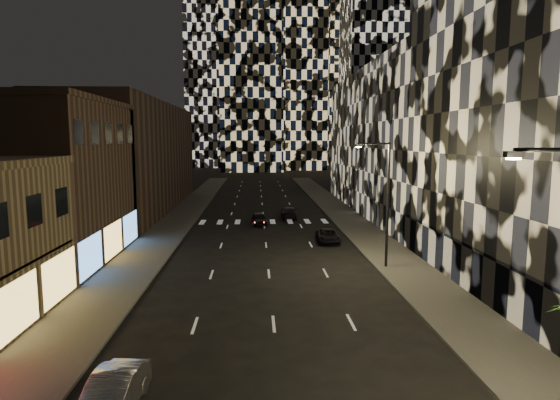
{
  "coord_description": "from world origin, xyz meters",
  "views": [
    {
      "loc": [
        -0.84,
        -2.84,
        9.34
      ],
      "look_at": [
        0.48,
        22.94,
        6.0
      ],
      "focal_mm": 30.0,
      "sensor_mm": 36.0,
      "label": 1
    }
  ],
  "objects": [
    {
      "name": "sidewalk_left",
      "position": [
        -10.0,
        50.0,
        0.07
      ],
      "size": [
        4.0,
        120.0,
        0.15
      ],
      "primitive_type": "cube",
      "color": "#47443F",
      "rests_on": "ground"
    },
    {
      "name": "sidewalk_right",
      "position": [
        10.0,
        50.0,
        0.07
      ],
      "size": [
        4.0,
        120.0,
        0.15
      ],
      "primitive_type": "cube",
      "color": "#47443F",
      "rests_on": "ground"
    },
    {
      "name": "curb_left",
      "position": [
        -7.9,
        50.0,
        0.07
      ],
      "size": [
        0.2,
        120.0,
        0.15
      ],
      "primitive_type": "cube",
      "color": "#4C4C47",
      "rests_on": "ground"
    },
    {
      "name": "curb_right",
      "position": [
        7.9,
        50.0,
        0.07
      ],
      "size": [
        0.2,
        120.0,
        0.15
      ],
      "primitive_type": "cube",
      "color": "#4C4C47",
      "rests_on": "ground"
    },
    {
      "name": "retail_brown",
      "position": [
        -17.0,
        33.5,
        6.0
      ],
      "size": [
        10.0,
        15.0,
        12.0
      ],
      "primitive_type": "cube",
      "color": "#493429",
      "rests_on": "ground"
    },
    {
      "name": "retail_filler_left",
      "position": [
        -17.0,
        60.0,
        7.0
      ],
      "size": [
        10.0,
        40.0,
        14.0
      ],
      "primitive_type": "cube",
      "color": "#493429",
      "rests_on": "ground"
    },
    {
      "name": "midrise_base",
      "position": [
        12.3,
        24.5,
        1.5
      ],
      "size": [
        0.6,
        25.0,
        3.0
      ],
      "primitive_type": "cube",
      "color": "#383838",
      "rests_on": "ground"
    },
    {
      "name": "midrise_filler_right",
      "position": [
        20.0,
        57.0,
        9.0
      ],
      "size": [
        16.0,
        40.0,
        18.0
      ],
      "primitive_type": "cube",
      "color": "#232326",
      "rests_on": "ground"
    },
    {
      "name": "tower_center_low",
      "position": [
        -2.0,
        140.0,
        47.5
      ],
      "size": [
        18.0,
        18.0,
        95.0
      ],
      "primitive_type": "cube",
      "color": "black",
      "rests_on": "ground"
    },
    {
      "name": "streetlight_far",
      "position": [
        8.35,
        30.0,
        5.35
      ],
      "size": [
        2.55,
        0.25,
        9.0
      ],
      "color": "black",
      "rests_on": "sidewalk_right"
    },
    {
      "name": "car_silver_parked",
      "position": [
        -5.8,
        12.36,
        0.7
      ],
      "size": [
        1.79,
        4.35,
        1.4
      ],
      "primitive_type": "imported",
      "rotation": [
        0.0,
        0.0,
        -0.07
      ],
      "color": "gray",
      "rests_on": "ground"
    },
    {
      "name": "car_dark_midlane",
      "position": [
        -0.54,
        48.1,
        0.66
      ],
      "size": [
        1.89,
        3.99,
        1.32
      ],
      "primitive_type": "imported",
      "rotation": [
        0.0,
        0.0,
        0.09
      ],
      "color": "black",
      "rests_on": "ground"
    },
    {
      "name": "car_dark_oncoming",
      "position": [
        3.05,
        52.32,
        0.67
      ],
      "size": [
        2.02,
        4.68,
        1.34
      ],
      "primitive_type": "imported",
      "rotation": [
        0.0,
        0.0,
        3.11
      ],
      "color": "black",
      "rests_on": "ground"
    },
    {
      "name": "car_dark_rightlane",
      "position": [
        5.68,
        38.85,
        0.59
      ],
      "size": [
        2.15,
        4.33,
        1.18
      ],
      "primitive_type": "imported",
      "rotation": [
        0.0,
        0.0,
        -0.04
      ],
      "color": "black",
      "rests_on": "ground"
    }
  ]
}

